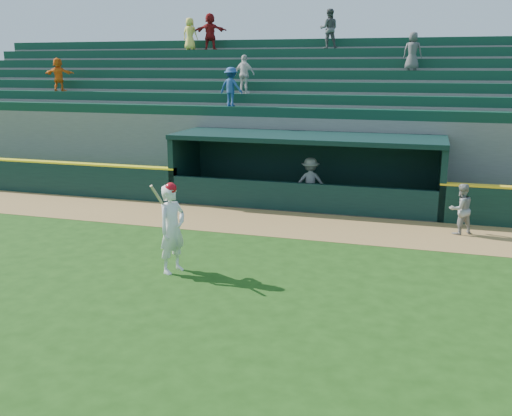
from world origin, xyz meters
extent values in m
plane|color=#1B4110|center=(0.00, 0.00, 0.00)|extent=(120.00, 120.00, 0.00)
cube|color=olive|center=(0.00, 4.90, 0.01)|extent=(40.00, 3.00, 0.01)
imported|color=gray|center=(5.10, 5.30, 0.75)|extent=(0.92, 0.86, 1.50)
imported|color=#9C9C97|center=(0.21, 7.49, 0.85)|extent=(1.21, 0.85, 1.70)
cube|color=slate|center=(0.00, 7.70, 0.02)|extent=(9.00, 2.60, 0.04)
cube|color=black|center=(-4.60, 7.70, 1.15)|extent=(0.20, 2.60, 2.30)
cube|color=black|center=(4.60, 7.70, 1.15)|extent=(0.20, 2.60, 2.30)
cube|color=black|center=(0.00, 9.00, 1.15)|extent=(9.40, 0.20, 2.30)
cube|color=black|center=(0.00, 7.70, 2.38)|extent=(9.40, 2.80, 0.16)
cube|color=black|center=(0.00, 6.48, 0.50)|extent=(9.00, 0.16, 1.00)
cube|color=brown|center=(0.00, 8.50, 0.25)|extent=(8.40, 0.45, 0.10)
cube|color=slate|center=(0.00, 9.53, 1.46)|extent=(34.00, 0.85, 2.91)
cube|color=#0F3828|center=(0.00, 9.41, 3.09)|extent=(34.00, 0.60, 0.36)
cube|color=slate|center=(0.00, 10.38, 1.68)|extent=(34.00, 0.85, 3.36)
cube|color=#0F3828|center=(0.00, 10.26, 3.54)|extent=(34.00, 0.60, 0.36)
cube|color=slate|center=(0.00, 11.22, 1.91)|extent=(34.00, 0.85, 3.81)
cube|color=#0F3828|center=(0.00, 11.11, 3.99)|extent=(34.00, 0.60, 0.36)
cube|color=slate|center=(0.00, 12.07, 2.13)|extent=(34.00, 0.85, 4.26)
cube|color=#0F3828|center=(0.00, 11.96, 4.44)|extent=(34.00, 0.60, 0.36)
cube|color=slate|center=(0.00, 12.93, 2.35)|extent=(34.00, 0.85, 4.71)
cube|color=#0F3828|center=(0.00, 12.81, 4.89)|extent=(34.00, 0.60, 0.36)
cube|color=slate|center=(0.00, 13.78, 2.58)|extent=(34.00, 0.85, 5.16)
cube|color=#0F3828|center=(0.00, 13.66, 5.34)|extent=(34.00, 0.60, 0.36)
cube|color=slate|center=(0.00, 14.62, 2.80)|extent=(34.00, 0.85, 5.61)
cube|color=#0F3828|center=(0.00, 14.51, 5.79)|extent=(34.00, 0.60, 0.36)
cube|color=slate|center=(0.00, 15.20, 2.80)|extent=(34.50, 0.30, 5.61)
imported|color=silver|center=(-3.08, 10.28, 4.47)|extent=(0.94, 0.56, 1.51)
imported|color=maroon|center=(-5.82, 13.68, 6.32)|extent=(1.56, 0.78, 1.61)
imported|color=#515151|center=(-0.35, 13.68, 6.34)|extent=(0.90, 0.76, 1.65)
imported|color=#E6D251|center=(-6.82, 13.68, 6.24)|extent=(0.71, 0.47, 1.43)
imported|color=orange|center=(-11.65, 10.28, 4.43)|extent=(1.37, 0.62, 1.43)
imported|color=navy|center=(-3.36, 9.43, 4.01)|extent=(1.05, 0.74, 1.48)
imported|color=#4E4E4E|center=(3.25, 11.97, 5.35)|extent=(0.77, 0.56, 1.46)
imported|color=white|center=(-1.58, 0.00, 1.06)|extent=(0.74, 0.90, 2.11)
sphere|color=#B60A14|center=(-1.58, 0.00, 2.04)|extent=(0.27, 0.27, 0.27)
cylinder|color=#D1B586|center=(-1.76, -0.22, 1.81)|extent=(0.27, 0.48, 0.76)
camera|label=1|loc=(4.02, -11.78, 4.78)|focal=40.00mm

